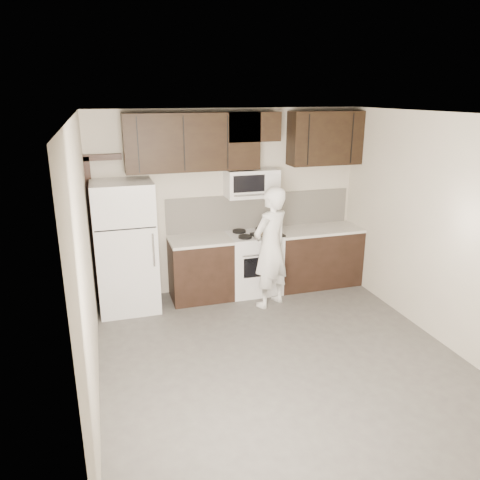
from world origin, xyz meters
name	(u,v)px	position (x,y,z in m)	size (l,w,h in m)	color
floor	(282,359)	(0.00, 0.00, 0.00)	(4.50, 4.50, 0.00)	#4C4A47
back_wall	(228,202)	(0.00, 2.25, 1.35)	(4.00, 4.00, 0.00)	#B7AE9C
ceiling	(289,115)	(0.00, 0.00, 2.70)	(4.50, 4.50, 0.00)	white
counter_run	(272,261)	(0.60, 1.94, 0.46)	(2.95, 0.64, 0.91)	black
stove	(253,263)	(0.30, 1.94, 0.46)	(0.76, 0.66, 0.94)	silver
backsplash	(260,211)	(0.50, 2.24, 1.18)	(2.90, 0.02, 0.54)	beige
upper_cabinets	(245,139)	(0.21, 2.08, 2.28)	(3.48, 0.35, 0.78)	black
microwave	(252,183)	(0.30, 2.06, 1.65)	(0.76, 0.42, 0.40)	silver
refrigerator	(126,247)	(-1.55, 1.89, 0.90)	(0.80, 0.76, 1.80)	silver
door_trim	(95,218)	(-1.92, 2.21, 1.25)	(0.50, 0.08, 2.12)	black
saucepan	(269,231)	(0.48, 1.79, 0.98)	(0.31, 0.19, 0.17)	silver
baking_tray	(268,235)	(0.47, 1.80, 0.92)	(0.43, 0.32, 0.02)	black
pizza	(268,233)	(0.47, 1.80, 0.94)	(0.29, 0.29, 0.02)	tan
person	(270,248)	(0.37, 1.41, 0.86)	(0.62, 0.41, 1.71)	white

